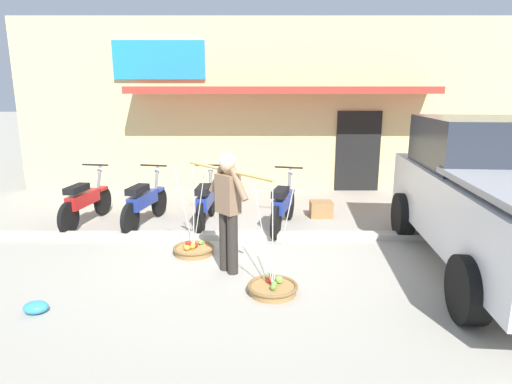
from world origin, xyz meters
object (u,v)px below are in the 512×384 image
(motorcycle_second_in_row, at_px, (142,202))
(motorcycle_nearest_shop, at_px, (83,201))
(fruit_basket_left_side, at_px, (192,249))
(plastic_litter_bag, at_px, (33,308))
(motorcycle_end_of_row, at_px, (281,205))
(fruit_vendor, at_px, (226,205))
(motorcycle_third_in_row, at_px, (204,202))
(fruit_basket_right_side, at_px, (271,287))
(wooden_crate, at_px, (319,209))
(parked_truck, at_px, (497,198))

(motorcycle_second_in_row, bearing_deg, motorcycle_nearest_shop, 176.65)
(fruit_basket_left_side, xyz_separation_m, plastic_litter_bag, (-1.56, -1.86, -0.01))
(fruit_basket_left_side, height_order, motorcycle_end_of_row, fruit_basket_left_side)
(motorcycle_nearest_shop, xyz_separation_m, plastic_litter_bag, (0.70, -3.40, -0.38))
(fruit_vendor, relative_size, motorcycle_end_of_row, 0.95)
(fruit_vendor, bearing_deg, fruit_basket_left_side, 131.35)
(fruit_vendor, height_order, motorcycle_third_in_row, fruit_vendor)
(motorcycle_second_in_row, bearing_deg, plastic_litter_bag, -97.50)
(fruit_basket_left_side, distance_m, motorcycle_nearest_shop, 2.76)
(fruit_vendor, xyz_separation_m, motorcycle_third_in_row, (-0.56, 2.16, -0.53))
(motorcycle_end_of_row, bearing_deg, motorcycle_nearest_shop, 175.68)
(fruit_basket_left_side, bearing_deg, plastic_litter_bag, -129.92)
(motorcycle_third_in_row, bearing_deg, fruit_basket_right_side, -67.89)
(wooden_crate, bearing_deg, motorcycle_nearest_shop, -173.84)
(motorcycle_second_in_row, height_order, plastic_litter_bag, motorcycle_second_in_row)
(motorcycle_third_in_row, bearing_deg, motorcycle_end_of_row, -9.13)
(motorcycle_nearest_shop, relative_size, parked_truck, 0.37)
(motorcycle_second_in_row, bearing_deg, motorcycle_end_of_row, -4.75)
(fruit_basket_left_side, xyz_separation_m, fruit_basket_right_side, (1.19, -1.35, -0.00))
(fruit_vendor, xyz_separation_m, motorcycle_second_in_row, (-1.71, 2.15, -0.53))
(fruit_basket_left_side, relative_size, motorcycle_end_of_row, 0.82)
(plastic_litter_bag, bearing_deg, motorcycle_second_in_row, 82.50)
(fruit_basket_left_side, distance_m, motorcycle_end_of_row, 1.97)
(fruit_basket_left_side, height_order, motorcycle_nearest_shop, fruit_basket_left_side)
(motorcycle_end_of_row, bearing_deg, parked_truck, -31.41)
(motorcycle_end_of_row, xyz_separation_m, plastic_litter_bag, (-3.03, -3.11, -0.38))
(fruit_basket_left_side, relative_size, motorcycle_third_in_row, 0.80)
(motorcycle_third_in_row, height_order, motorcycle_end_of_row, same)
(motorcycle_third_in_row, relative_size, motorcycle_end_of_row, 1.03)
(fruit_basket_right_side, relative_size, motorcycle_second_in_row, 0.81)
(motorcycle_second_in_row, height_order, motorcycle_end_of_row, same)
(fruit_vendor, relative_size, fruit_basket_left_side, 1.17)
(parked_truck, height_order, wooden_crate, parked_truck)
(plastic_litter_bag, bearing_deg, fruit_basket_right_side, 10.51)
(fruit_basket_left_side, bearing_deg, wooden_crate, 41.45)
(fruit_basket_left_side, relative_size, wooden_crate, 3.30)
(fruit_basket_right_side, distance_m, motorcycle_second_in_row, 3.66)
(wooden_crate, bearing_deg, fruit_vendor, -122.15)
(fruit_vendor, distance_m, motorcycle_second_in_row, 2.80)
(fruit_vendor, bearing_deg, plastic_litter_bag, -151.21)
(parked_truck, height_order, plastic_litter_bag, parked_truck)
(fruit_basket_left_side, xyz_separation_m, parked_truck, (4.39, -0.52, 0.95))
(fruit_basket_right_side, height_order, motorcycle_third_in_row, fruit_basket_right_side)
(motorcycle_third_in_row, distance_m, plastic_litter_bag, 3.72)
(fruit_vendor, distance_m, motorcycle_end_of_row, 2.19)
(motorcycle_second_in_row, distance_m, motorcycle_third_in_row, 1.16)
(fruit_basket_left_side, relative_size, fruit_basket_right_side, 1.00)
(motorcycle_second_in_row, distance_m, plastic_litter_bag, 3.38)
(fruit_basket_left_side, xyz_separation_m, motorcycle_end_of_row, (1.47, 1.25, 0.38))
(fruit_basket_right_side, bearing_deg, motorcycle_nearest_shop, 140.06)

